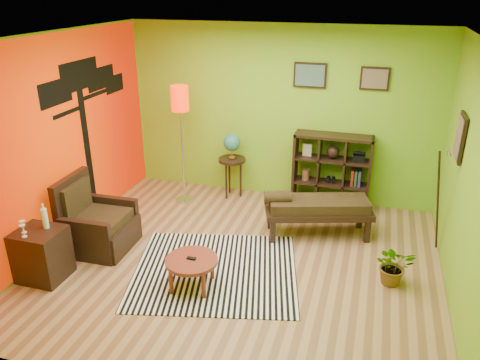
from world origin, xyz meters
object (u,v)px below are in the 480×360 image
(side_cabinet, at_px, (42,254))
(cube_shelf, at_px, (332,172))
(armchair, at_px, (96,226))
(bench, at_px, (316,207))
(globe_table, at_px, (232,150))
(potted_plant, at_px, (393,269))
(coffee_table, at_px, (192,263))
(floor_lamp, at_px, (180,109))

(side_cabinet, relative_size, cube_shelf, 0.80)
(armchair, height_order, bench, armchair)
(side_cabinet, relative_size, globe_table, 0.88)
(cube_shelf, relative_size, bench, 0.76)
(side_cabinet, relative_size, bench, 0.61)
(side_cabinet, height_order, bench, side_cabinet)
(bench, distance_m, potted_plant, 1.42)
(coffee_table, distance_m, globe_table, 2.66)
(side_cabinet, relative_size, potted_plant, 1.91)
(globe_table, bearing_deg, cube_shelf, 2.67)
(cube_shelf, height_order, potted_plant, cube_shelf)
(floor_lamp, height_order, potted_plant, floor_lamp)
(coffee_table, distance_m, bench, 2.05)
(armchair, bearing_deg, bench, 22.61)
(armchair, relative_size, globe_table, 0.92)
(coffee_table, relative_size, floor_lamp, 0.32)
(armchair, bearing_deg, globe_table, 58.92)
(cube_shelf, bearing_deg, coffee_table, -116.08)
(coffee_table, height_order, side_cabinet, side_cabinet)
(bench, bearing_deg, floor_lamp, 166.61)
(floor_lamp, distance_m, bench, 2.54)
(floor_lamp, xyz_separation_m, potted_plant, (3.30, -1.43, -1.36))
(coffee_table, height_order, potted_plant, coffee_table)
(cube_shelf, xyz_separation_m, bench, (-0.10, -1.01, -0.16))
(coffee_table, xyz_separation_m, potted_plant, (2.27, 0.75, -0.13))
(side_cabinet, distance_m, cube_shelf, 4.34)
(floor_lamp, xyz_separation_m, cube_shelf, (2.33, 0.48, -0.95))
(cube_shelf, relative_size, potted_plant, 2.40)
(floor_lamp, bearing_deg, coffee_table, -64.91)
(coffee_table, bearing_deg, cube_shelf, 63.92)
(coffee_table, height_order, cube_shelf, cube_shelf)
(cube_shelf, bearing_deg, armchair, -143.08)
(side_cabinet, height_order, potted_plant, side_cabinet)
(coffee_table, relative_size, potted_plant, 1.24)
(globe_table, bearing_deg, bench, -31.55)
(potted_plant, bearing_deg, bench, 139.84)
(coffee_table, bearing_deg, floor_lamp, 115.09)
(globe_table, height_order, potted_plant, globe_table)
(side_cabinet, height_order, globe_table, globe_table)
(potted_plant, bearing_deg, coffee_table, -161.68)
(coffee_table, relative_size, globe_table, 0.57)
(bench, relative_size, potted_plant, 3.15)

